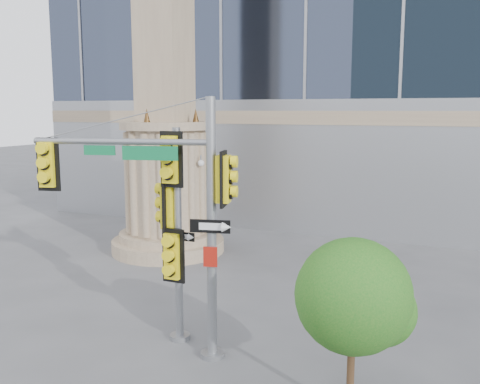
% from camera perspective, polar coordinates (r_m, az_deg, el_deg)
% --- Properties ---
extents(monument, '(4.40, 4.40, 16.60)m').
position_cam_1_polar(monument, '(20.78, -7.95, 8.60)').
color(monument, gray).
rests_on(monument, ground).
extents(main_signal_pole, '(4.46, 1.43, 5.83)m').
position_cam_1_polar(main_signal_pole, '(11.88, -8.04, -0.72)').
color(main_signal_pole, slate).
rests_on(main_signal_pole, ground).
extents(secondary_signal_pole, '(0.88, 0.66, 5.15)m').
position_cam_1_polar(secondary_signal_pole, '(12.64, -7.13, -2.83)').
color(secondary_signal_pole, slate).
rests_on(secondary_signal_pole, ground).
extents(street_tree, '(2.14, 2.09, 3.33)m').
position_cam_1_polar(street_tree, '(9.91, 12.21, -11.28)').
color(street_tree, gray).
rests_on(street_tree, ground).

